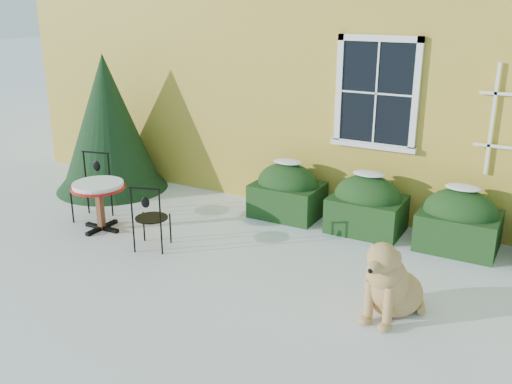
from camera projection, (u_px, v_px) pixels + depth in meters
The scene contains 8 objects.
ground at pixel (215, 286), 6.82m from camera, with size 80.00×80.00×0.00m, color white.
house at pixel (400, 2), 11.58m from camera, with size 12.40×8.40×6.40m.
hedge_row at pixel (411, 213), 8.04m from camera, with size 4.95×0.80×0.91m.
evergreen_shrub at pixel (109, 136), 10.07m from camera, with size 1.98×1.98×2.40m.
bistro_table at pixel (99, 191), 8.32m from camera, with size 0.79×0.79×0.73m.
patio_chair_near at pixel (150, 217), 7.71m from camera, with size 0.53×0.53×0.93m.
patio_chair_far at pixel (92, 187), 8.79m from camera, with size 0.55×0.54×1.03m.
dog at pixel (390, 285), 6.06m from camera, with size 0.71×1.03×0.96m.
Camera 1 is at (3.40, -5.09, 3.27)m, focal length 40.00 mm.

